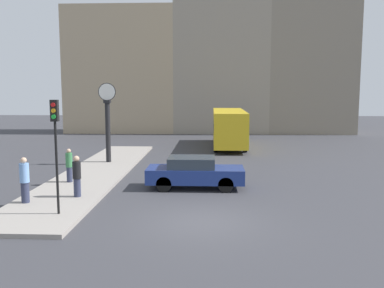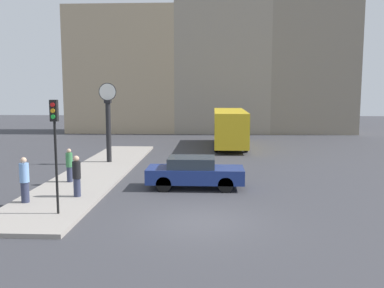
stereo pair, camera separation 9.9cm
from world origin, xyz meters
TOP-DOWN VIEW (x-y plane):
  - ground_plane at (0.00, 0.00)m, footprint 120.00×120.00m
  - sidewalk_corner at (-5.99, 8.23)m, footprint 3.39×20.47m
  - building_row at (0.86, 31.49)m, footprint 30.18×5.00m
  - sedan_car at (-0.45, 5.15)m, footprint 4.53×1.81m
  - bus_distant at (1.73, 19.63)m, footprint 2.48×9.16m
  - traffic_light_near at (-5.19, 0.22)m, footprint 0.26×0.24m
  - street_clock at (-6.03, 11.29)m, footprint 1.08×0.39m
  - pedestrian_green_hoodie at (-6.54, 5.49)m, footprint 0.32×0.32m
  - pedestrian_blue_stripe at (-7.05, 1.67)m, footprint 0.37×0.37m
  - pedestrian_black_jacket at (-5.28, 2.70)m, footprint 0.35×0.35m

SIDE VIEW (x-z plane):
  - ground_plane at x=0.00m, z-range 0.00..0.00m
  - sidewalk_corner at x=-5.99m, z-range 0.00..0.16m
  - sedan_car at x=-0.45m, z-range 0.02..1.50m
  - pedestrian_green_hoodie at x=-6.54m, z-range 0.16..1.80m
  - pedestrian_black_jacket at x=-5.28m, z-range 0.17..1.91m
  - pedestrian_blue_stripe at x=-7.05m, z-range 0.16..1.98m
  - bus_distant at x=1.73m, z-range 0.20..3.14m
  - street_clock at x=-6.03m, z-range 0.21..5.06m
  - traffic_light_near at x=-5.19m, z-range 1.03..5.15m
  - building_row at x=0.86m, z-range -0.91..16.91m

